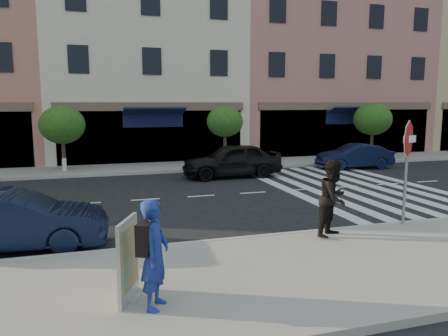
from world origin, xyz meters
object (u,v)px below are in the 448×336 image
car_far_right (355,156)px  poster_board (128,261)px  walker (334,198)px  photographer (155,254)px  car_far_mid (232,160)px  car_near_mid (13,221)px  stop_sign (408,150)px

car_far_right → poster_board: bearing=-40.9°
walker → car_far_right: (7.37, 10.22, -0.45)m
photographer → car_far_mid: bearing=3.5°
poster_board → car_near_mid: (-2.29, 3.69, -0.13)m
photographer → car_far_right: (12.03, 12.73, -0.39)m
photographer → car_far_right: photographer is taller
walker → stop_sign: bearing=-25.3°
photographer → walker: size_ratio=0.93×
poster_board → stop_sign: bearing=41.6°
poster_board → car_far_right: size_ratio=0.36×
poster_board → car_far_right: poster_board is taller
poster_board → car_far_mid: car_far_mid is taller
car_far_mid → walker: bearing=-4.2°
walker → car_far_right: 12.61m
car_near_mid → photographer: bearing=-142.1°
photographer → walker: walker is taller
car_near_mid → car_far_mid: (7.86, 8.02, 0.08)m
photographer → walker: (4.66, 2.51, 0.06)m
poster_board → car_far_right: 17.50m
poster_board → car_far_mid: 12.98m
car_far_mid → car_near_mid: bearing=-45.4°
car_far_mid → car_far_right: car_far_mid is taller
photographer → car_far_mid: 13.18m
car_near_mid → walker: bearing=-97.4°
photographer → poster_board: bearing=70.5°
car_near_mid → car_far_mid: bearing=-39.7°
poster_board → car_near_mid: 4.35m
stop_sign → poster_board: (-7.38, -2.45, -1.33)m
stop_sign → car_far_mid: 9.54m
car_far_mid → photographer: bearing=-24.2°
photographer → car_far_mid: (5.20, 12.11, -0.26)m
stop_sign → car_far_right: (5.03, 9.88, -1.51)m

